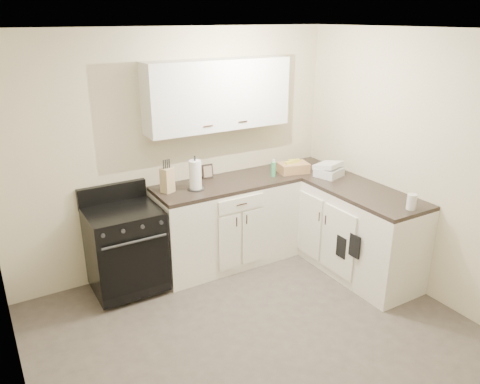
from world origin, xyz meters
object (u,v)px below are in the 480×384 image
paper_towel (195,175)px  countertop_grill (329,172)px  knife_block (167,180)px  wicker_basket (293,168)px  stove (126,249)px

paper_towel → countertop_grill: paper_towel is taller
knife_block → wicker_basket: knife_block is taller
wicker_basket → paper_towel: bearing=177.1°
paper_towel → countertop_grill: size_ratio=1.16×
stove → wicker_basket: size_ratio=2.55×
stove → wicker_basket: wicker_basket is taller
stove → countertop_grill: size_ratio=3.16×
knife_block → wicker_basket: size_ratio=0.76×
stove → knife_block: (0.50, 0.07, 0.60)m
stove → countertop_grill: countertop_grill is taller
stove → wicker_basket: bearing=-1.8°
wicker_basket → countertop_grill: 0.40m
stove → knife_block: bearing=7.9°
knife_block → paper_towel: size_ratio=0.82×
wicker_basket → countertop_grill: size_ratio=1.24×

